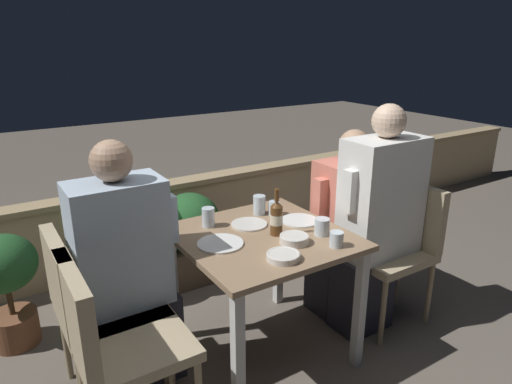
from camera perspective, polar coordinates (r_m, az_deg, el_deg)
name	(u,v)px	position (r m, az deg, el deg)	size (l,w,h in m)	color
ground_plane	(262,350)	(2.79, 0.74, -19.10)	(16.00, 16.00, 0.00)	#665B51
parapet_wall	(166,220)	(3.75, -11.24, -3.43)	(9.00, 0.18, 0.63)	tan
dining_table	(262,252)	(2.46, 0.80, -7.57)	(0.85, 0.85, 0.72)	#937556
planter_hedge	(158,240)	(3.29, -12.15, -5.84)	(0.93, 0.47, 0.66)	brown
chair_left_near	(109,335)	(2.07, -17.93, -16.70)	(0.47, 0.47, 0.87)	tan
chair_left_far	(89,301)	(2.33, -20.10, -12.65)	(0.47, 0.47, 0.87)	tan
person_blue_shirt	(129,269)	(2.32, -15.54, -9.27)	(0.50, 0.26, 1.29)	#282833
chair_right_near	(397,237)	(2.97, 17.17, -5.40)	(0.47, 0.47, 0.87)	tan
person_white_polo	(376,221)	(2.77, 14.77, -3.57)	(0.52, 0.26, 1.37)	#282833
chair_right_far	(367,224)	(3.12, 13.73, -3.92)	(0.47, 0.47, 0.87)	tan
person_coral_top	(345,223)	(2.96, 11.04, -3.77)	(0.51, 0.26, 1.19)	#282833
beer_bottle	(276,217)	(2.38, 2.57, -3.20)	(0.07, 0.07, 0.25)	brown
plate_0	(220,244)	(2.31, -4.48, -6.44)	(0.23, 0.23, 0.01)	white
plate_1	(300,221)	(2.59, 5.48, -3.57)	(0.21, 0.21, 0.01)	white
plate_2	(249,224)	(2.53, -0.87, -4.06)	(0.20, 0.20, 0.01)	silver
bowl_0	(283,256)	(2.15, 3.43, -7.96)	(0.16, 0.16, 0.03)	silver
bowl_1	(294,239)	(2.32, 4.79, -5.82)	(0.15, 0.15, 0.04)	silver
glass_cup_0	(259,205)	(2.67, 0.41, -1.63)	(0.07, 0.07, 0.11)	silver
glass_cup_1	(274,208)	(2.67, 2.24, -2.02)	(0.06, 0.06, 0.08)	silver
glass_cup_2	(208,217)	(2.51, -5.99, -3.16)	(0.07, 0.07, 0.11)	silver
glass_cup_3	(322,227)	(2.42, 8.25, -4.31)	(0.08, 0.08, 0.09)	silver
glass_cup_4	(336,239)	(2.30, 10.02, -5.83)	(0.07, 0.07, 0.08)	silver
potted_plant	(6,279)	(2.97, -28.79, -9.56)	(0.36, 0.36, 0.68)	brown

